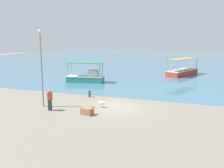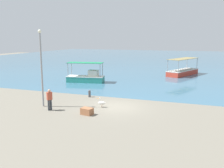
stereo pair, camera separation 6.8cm
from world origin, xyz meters
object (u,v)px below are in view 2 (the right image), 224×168
object	(u,v)px
fisherman_standing	(50,99)
cargo_crate	(87,111)
mooring_bollard	(89,93)
lamp_post	(41,65)
fishing_boat_center	(87,77)
fishing_boat_near_right	(183,71)
pelican	(101,103)

from	to	relation	value
fisherman_standing	cargo_crate	size ratio (longest dim) A/B	1.95
mooring_bollard	lamp_post	bearing A→B (deg)	-117.37
fishing_boat_center	fisherman_standing	distance (m)	12.73
fishing_boat_near_right	pelican	world-z (taller)	fishing_boat_near_right
pelican	mooring_bollard	xyz separation A→B (m)	(-2.44, 2.95, -0.00)
lamp_post	pelican	bearing A→B (deg)	16.40
pelican	mooring_bollard	bearing A→B (deg)	129.69
fishing_boat_center	cargo_crate	world-z (taller)	fishing_boat_center
fishing_boat_near_right	fishing_boat_center	world-z (taller)	fishing_boat_center
lamp_post	cargo_crate	xyz separation A→B (m)	(4.41, -0.83, -3.26)
fishing_boat_near_right	fisherman_standing	distance (m)	24.51
mooring_bollard	cargo_crate	bearing A→B (deg)	-67.13
lamp_post	mooring_bollard	xyz separation A→B (m)	(2.24, 4.32, -3.14)
fisherman_standing	mooring_bollard	bearing A→B (deg)	78.20
fishing_boat_near_right	lamp_post	bearing A→B (deg)	-113.44
fishing_boat_center	mooring_bollard	size ratio (longest dim) A/B	7.08
fishing_boat_center	cargo_crate	distance (m)	13.82
lamp_post	fishing_boat_center	bearing A→B (deg)	97.58
lamp_post	fisherman_standing	size ratio (longest dim) A/B	3.72
fishing_boat_center	pelican	distance (m)	12.00
fishing_boat_near_right	fisherman_standing	bearing A→B (deg)	-110.19
fishing_boat_near_right	cargo_crate	distance (m)	23.62
pelican	fishing_boat_near_right	bearing A→B (deg)	76.65
fishing_boat_near_right	cargo_crate	world-z (taller)	fishing_boat_near_right
mooring_bollard	cargo_crate	world-z (taller)	mooring_bollard
lamp_post	fisherman_standing	world-z (taller)	lamp_post
fishing_boat_near_right	mooring_bollard	world-z (taller)	fishing_boat_near_right
cargo_crate	mooring_bollard	bearing A→B (deg)	112.87
fisherman_standing	pelican	bearing A→B (deg)	31.76
lamp_post	fisherman_standing	distance (m)	2.96
fishing_boat_near_right	fishing_boat_center	xyz separation A→B (m)	(-11.17, -10.57, 0.08)
lamp_post	fishing_boat_near_right	bearing A→B (deg)	66.56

